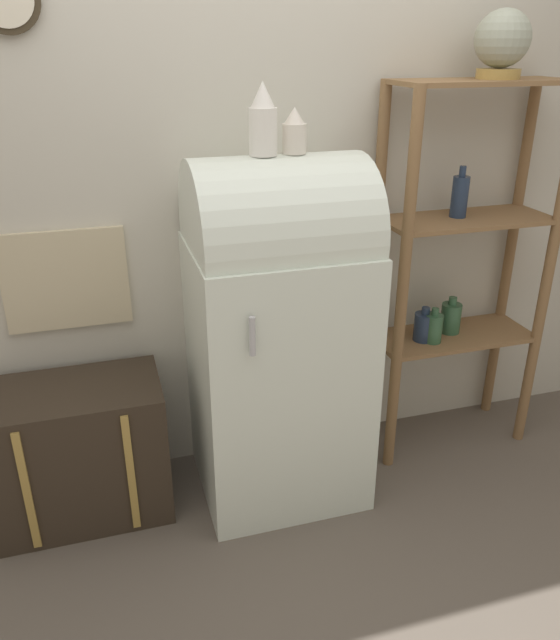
# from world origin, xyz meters

# --- Properties ---
(ground_plane) EXTENTS (12.00, 12.00, 0.00)m
(ground_plane) POSITION_xyz_m (0.00, 0.00, 0.00)
(ground_plane) COLOR #60564C
(wall_back) EXTENTS (7.00, 0.09, 2.70)m
(wall_back) POSITION_xyz_m (-0.01, 0.57, 1.35)
(wall_back) COLOR beige
(wall_back) RESTS_ON ground_plane
(refrigerator) EXTENTS (0.69, 0.65, 1.49)m
(refrigerator) POSITION_xyz_m (-0.00, 0.24, 0.77)
(refrigerator) COLOR silver
(refrigerator) RESTS_ON ground_plane
(suitcase_trunk) EXTENTS (0.71, 0.43, 0.60)m
(suitcase_trunk) POSITION_xyz_m (-0.85, 0.30, 0.30)
(suitcase_trunk) COLOR #33281E
(suitcase_trunk) RESTS_ON ground_plane
(shelf_unit) EXTENTS (0.79, 0.34, 1.73)m
(shelf_unit) POSITION_xyz_m (0.91, 0.36, 0.97)
(shelf_unit) COLOR olive
(shelf_unit) RESTS_ON ground_plane
(globe) EXTENTS (0.22, 0.22, 0.26)m
(globe) POSITION_xyz_m (0.97, 0.35, 1.87)
(globe) COLOR #AD8942
(globe) RESTS_ON shelf_unit
(vase_left) EXTENTS (0.10, 0.10, 0.26)m
(vase_left) POSITION_xyz_m (-0.05, 0.24, 1.61)
(vase_left) COLOR white
(vase_left) RESTS_ON refrigerator
(vase_center) EXTENTS (0.09, 0.09, 0.17)m
(vase_center) POSITION_xyz_m (0.07, 0.25, 1.57)
(vase_center) COLOR silver
(vase_center) RESTS_ON refrigerator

